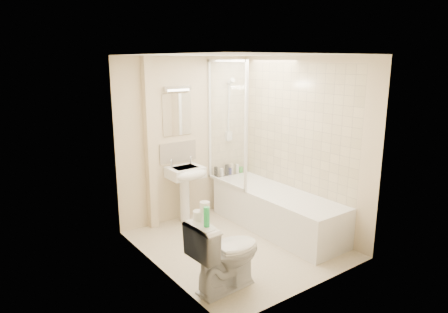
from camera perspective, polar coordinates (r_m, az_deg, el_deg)
floor at (r=5.32m, az=1.98°, el=-12.46°), size 2.50×2.50×0.00m
wall_back at (r=5.93m, az=-5.37°, el=2.47°), size 2.20×0.02×2.40m
wall_left at (r=4.35m, az=-9.41°, el=-1.78°), size 0.02×2.50×2.40m
wall_right at (r=5.65m, az=10.93°, el=1.72°), size 0.02×2.50×2.40m
ceiling at (r=4.78m, az=2.23°, el=14.33°), size 2.20×2.50×0.02m
tile_back at (r=6.29m, az=0.55°, el=5.26°), size 0.70×0.01×1.75m
tile_right at (r=5.65m, az=10.38°, el=4.07°), size 0.01×2.10×1.75m
pipe_boxing at (r=5.59m, az=-10.52°, el=1.62°), size 0.12×0.12×2.40m
splashback at (r=5.88m, az=-6.58°, el=0.66°), size 0.60×0.02×0.30m
mirror at (r=5.78m, az=-6.72°, el=5.97°), size 0.46×0.01×0.60m
strip_light at (r=5.72m, az=-6.70°, el=9.62°), size 0.42×0.07×0.07m
bathtub at (r=5.71m, az=7.52°, el=-7.54°), size 0.70×2.10×0.55m
shower_screen at (r=5.73m, az=0.35°, el=4.69°), size 0.04×0.92×1.80m
shower_fixture at (r=6.24m, az=0.78°, el=6.31°), size 0.10×0.16×0.99m
pedestal_sink at (r=5.78m, az=-5.37°, el=-3.20°), size 0.50×0.47×0.96m
bottle_black_a at (r=6.23m, az=-1.17°, el=-2.26°), size 0.05×0.05×0.17m
bottle_white_a at (r=6.30m, az=-0.33°, el=-2.29°), size 0.06×0.06×0.13m
bottle_black_b at (r=6.35m, az=0.41°, el=-1.94°), size 0.06×0.06×0.17m
bottle_blue at (r=6.39m, az=0.90°, el=-2.10°), size 0.06×0.06×0.11m
bottle_cream at (r=6.40m, az=1.05°, el=-1.81°), size 0.06×0.06×0.18m
bottle_white_b at (r=6.47m, az=1.90°, el=-1.76°), size 0.05×0.05×0.15m
bottle_green at (r=6.53m, az=2.43°, el=-1.90°), size 0.07×0.07×0.09m
toilet at (r=4.25m, az=0.25°, el=-13.60°), size 0.54×0.83×0.80m
toilet_roll_lower at (r=4.01m, az=-3.64°, el=-8.38°), size 0.11×0.11×0.09m
toilet_roll_upper at (r=3.96m, az=-2.77°, el=-7.18°), size 0.10×0.10×0.10m
green_bottle at (r=3.82m, az=-2.50°, el=-8.62°), size 0.06×0.06×0.20m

